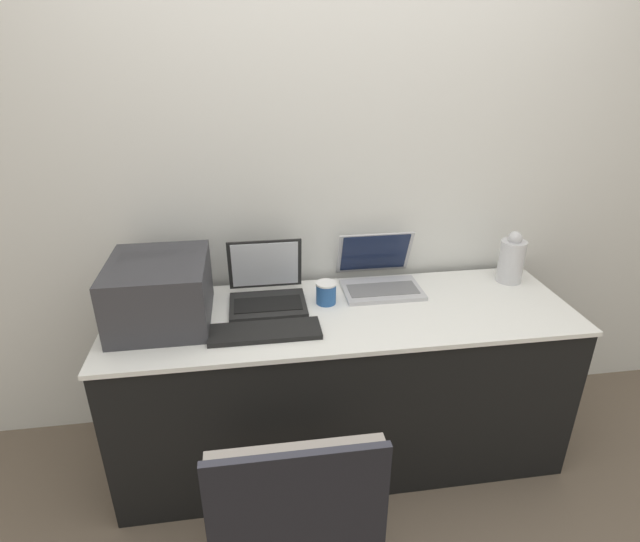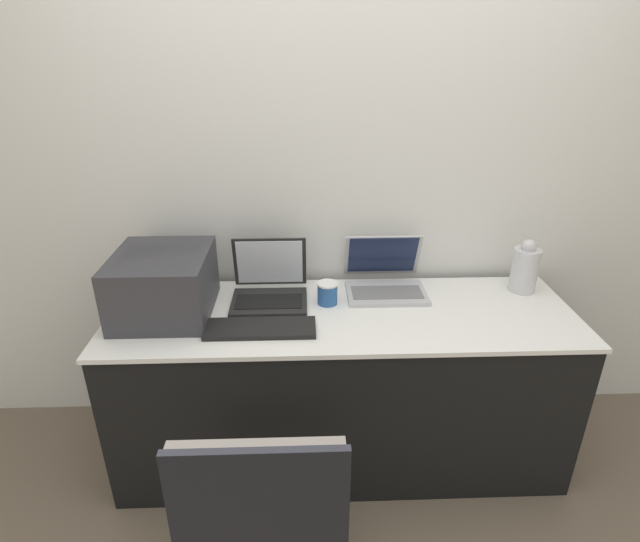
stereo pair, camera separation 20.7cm
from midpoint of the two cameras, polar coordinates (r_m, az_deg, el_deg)
ground_plane at (r=2.39m, az=5.58°, el=-24.89°), size 14.00×14.00×0.00m
wall_back at (r=2.31m, az=4.70°, el=11.72°), size 8.00×0.05×2.60m
table at (r=2.35m, az=5.00°, el=-12.95°), size 1.98×0.64×0.77m
printer at (r=2.13m, az=-14.91°, el=-1.27°), size 0.39×0.43×0.26m
laptop_left at (r=2.21m, az=-3.14°, el=-1.91°), size 0.33×0.29×0.26m
laptop_right at (r=2.33m, az=9.96°, el=-0.95°), size 0.36×0.33×0.24m
external_keyboard at (r=2.00m, az=-3.88°, el=-6.64°), size 0.44×0.15×0.02m
coffee_cup at (r=2.18m, az=3.58°, el=-2.60°), size 0.09×0.09×0.10m
metal_pitcher at (r=2.49m, az=24.62°, el=0.25°), size 0.12×0.12×0.25m
chair at (r=1.64m, az=-2.41°, el=-25.82°), size 0.48×0.48×0.89m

